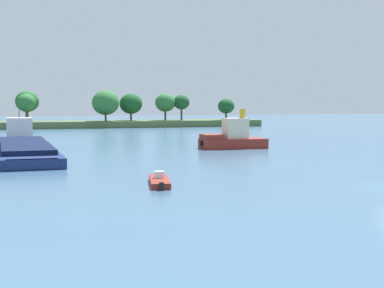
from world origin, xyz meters
name	(u,v)px	position (x,y,z in m)	size (l,w,h in m)	color
treeline_island	(91,115)	(-9.59, 97.48, 2.94)	(77.97, 10.83, 9.56)	#4C6038
cargo_barge	(24,146)	(-24.62, 34.20, 0.84)	(7.03, 32.06, 5.57)	navy
fishing_skiff	(159,181)	(-15.43, 6.12, 0.24)	(2.27, 5.51, 0.93)	maroon
tugboat	(232,138)	(0.82, 34.27, 1.30)	(8.53, 3.55, 5.05)	maroon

